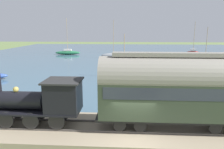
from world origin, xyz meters
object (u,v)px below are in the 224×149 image
object	(u,v)px
passenger_coach	(177,87)
rowboat_mid_harbor	(62,82)
sailboat_green	(68,52)
rowboat_near_shore	(114,84)
steam_locomotive	(43,99)
sailboat_red	(193,54)
sailboat_black	(124,74)
rowboat_far_out	(147,94)
sailboat_white	(205,62)
sailboat_gray	(113,56)

from	to	relation	value
passenger_coach	rowboat_mid_harbor	world-z (taller)	passenger_coach
sailboat_green	rowboat_near_shore	distance (m)	34.22
steam_locomotive	rowboat_near_shore	world-z (taller)	steam_locomotive
sailboat_red	rowboat_mid_harbor	bearing A→B (deg)	152.62
sailboat_black	rowboat_far_out	distance (m)	8.92
sailboat_white	rowboat_near_shore	size ratio (longest dim) A/B	2.69
rowboat_mid_harbor	steam_locomotive	bearing A→B (deg)	-111.57
sailboat_red	sailboat_gray	bearing A→B (deg)	113.30
rowboat_mid_harbor	passenger_coach	bearing A→B (deg)	-81.70
sailboat_black	sailboat_green	xyz separation A→B (m)	(26.63, 14.90, 0.11)
sailboat_white	rowboat_far_out	xyz separation A→B (m)	(-19.87, 12.42, -0.36)
sailboat_green	rowboat_near_shore	bearing A→B (deg)	-159.84
rowboat_far_out	rowboat_mid_harbor	xyz separation A→B (m)	(4.55, 9.91, -0.01)
sailboat_black	sailboat_white	bearing A→B (deg)	-67.05
sailboat_black	rowboat_mid_harbor	world-z (taller)	sailboat_black
sailboat_white	rowboat_near_shore	distance (m)	22.60
sailboat_green	rowboat_mid_harbor	size ratio (longest dim) A/B	3.49
sailboat_black	sailboat_white	size ratio (longest dim) A/B	0.85
sailboat_white	sailboat_green	distance (m)	33.43
steam_locomotive	sailboat_red	xyz separation A→B (m)	(39.50, -21.15, -1.38)
steam_locomotive	sailboat_black	bearing A→B (deg)	-17.10
rowboat_far_out	sailboat_white	bearing A→B (deg)	-1.94
sailboat_black	sailboat_gray	xyz separation A→B (m)	(19.88, 2.56, 0.17)
sailboat_gray	rowboat_mid_harbor	world-z (taller)	sailboat_gray
sailboat_black	sailboat_white	distance (m)	18.60
passenger_coach	sailboat_black	bearing A→B (deg)	11.35
rowboat_far_out	steam_locomotive	bearing A→B (deg)	166.72
sailboat_green	rowboat_mid_harbor	xyz separation A→B (m)	(-30.68, -7.36, -0.34)
sailboat_green	rowboat_far_out	xyz separation A→B (m)	(-35.23, -17.27, -0.33)
sailboat_white	rowboat_mid_harbor	world-z (taller)	sailboat_white
steam_locomotive	sailboat_white	world-z (taller)	sailboat_white
sailboat_white	rowboat_mid_harbor	xyz separation A→B (m)	(-15.32, 22.33, -0.37)
sailboat_red	rowboat_near_shore	bearing A→B (deg)	161.84
steam_locomotive	sailboat_black	size ratio (longest dim) A/B	1.09
sailboat_black	sailboat_red	size ratio (longest dim) A/B	0.72
passenger_coach	rowboat_far_out	distance (m)	8.45
steam_locomotive	sailboat_green	xyz separation A→B (m)	(43.12, 9.83, -1.62)
sailboat_red	rowboat_far_out	bearing A→B (deg)	170.29
sailboat_green	sailboat_red	bearing A→B (deg)	-100.13
steam_locomotive	sailboat_green	distance (m)	44.25
rowboat_mid_harbor	rowboat_far_out	bearing A→B (deg)	-57.48
sailboat_green	passenger_coach	bearing A→B (deg)	-160.58
steam_locomotive	sailboat_red	size ratio (longest dim) A/B	0.78
rowboat_mid_harbor	sailboat_black	bearing A→B (deg)	-4.59
sailboat_gray	rowboat_far_out	size ratio (longest dim) A/B	3.77
sailboat_gray	rowboat_far_out	xyz separation A→B (m)	(-28.48, -4.93, -0.39)
passenger_coach	sailboat_red	world-z (taller)	sailboat_red
sailboat_white	rowboat_far_out	distance (m)	23.44
sailboat_red	sailboat_green	xyz separation A→B (m)	(3.61, 30.98, -0.24)
sailboat_gray	sailboat_black	bearing A→B (deg)	-174.95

